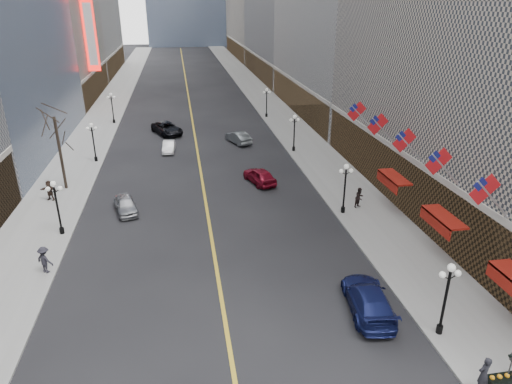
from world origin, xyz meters
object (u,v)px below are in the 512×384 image
object	(u,v)px
car_nb_far	(167,128)
car_sb_mid	(260,176)
streetlamp_east_0	(447,292)
car_nb_mid	(169,147)
car_nb_near	(126,205)
ped_ne_corner	(484,374)
streetlamp_east_2	(294,129)
streetlamp_west_3	(112,105)
streetlamp_east_3	(267,99)
streetlamp_west_1	(57,202)
car_sb_near	(368,299)
streetlamp_east_1	(345,183)
streetlamp_west_2	(93,138)
car_sb_far	(238,137)

from	to	relation	value
car_nb_far	car_sb_mid	distance (m)	22.45
streetlamp_east_0	car_nb_mid	world-z (taller)	streetlamp_east_0
car_nb_near	ped_ne_corner	size ratio (longest dim) A/B	2.21
streetlamp_east_2	streetlamp_west_3	world-z (taller)	same
streetlamp_east_3	streetlamp_west_1	world-z (taller)	same
streetlamp_east_2	car_sb_near	bearing A→B (deg)	-95.75
car_nb_near	car_sb_near	world-z (taller)	car_sb_near
streetlamp_east_2	car_nb_mid	world-z (taller)	streetlamp_east_2
streetlamp_east_2	car_nb_far	distance (m)	19.02
streetlamp_east_2	car_nb_far	size ratio (longest dim) A/B	0.75
streetlamp_east_0	car_sb_mid	bearing A→B (deg)	103.76
streetlamp_east_2	streetlamp_west_1	distance (m)	29.68
streetlamp_east_3	streetlamp_west_3	size ratio (longest dim) A/B	1.00
car_nb_near	car_sb_mid	distance (m)	13.83
streetlamp_west_1	ped_ne_corner	bearing A→B (deg)	-40.65
streetlamp_east_1	streetlamp_west_1	world-z (taller)	same
streetlamp_west_1	car_nb_near	xyz separation A→B (m)	(4.69, 3.55, -2.17)
car_nb_mid	streetlamp_east_1	bearing A→B (deg)	-49.67
streetlamp_east_1	streetlamp_west_2	xyz separation A→B (m)	(-23.60, 18.00, 0.00)
streetlamp_east_2	car_sb_mid	distance (m)	11.47
streetlamp_east_2	streetlamp_east_1	bearing A→B (deg)	-90.00
streetlamp_east_0	car_sb_far	bearing A→B (deg)	99.18
streetlamp_east_0	car_nb_far	bearing A→B (deg)	109.17
streetlamp_east_3	car_sb_mid	world-z (taller)	streetlamp_east_3
car_sb_mid	streetlamp_west_1	bearing A→B (deg)	8.45
streetlamp_west_1	streetlamp_east_0	bearing A→B (deg)	-34.14
streetlamp_east_1	car_sb_far	distance (m)	23.76
car_sb_near	ped_ne_corner	world-z (taller)	ped_ne_corner
streetlamp_east_2	car_sb_near	world-z (taller)	streetlamp_east_2
car_nb_mid	streetlamp_east_0	bearing A→B (deg)	-63.53
streetlamp_west_3	car_nb_near	size ratio (longest dim) A/B	1.05
streetlamp_west_1	car_sb_mid	xyz separation A→B (m)	(17.62, 8.45, -2.09)
streetlamp_east_1	ped_ne_corner	xyz separation A→B (m)	(-0.20, -20.09, -1.78)
streetlamp_east_3	streetlamp_west_1	xyz separation A→B (m)	(-23.60, -36.00, 0.00)
streetlamp_east_0	car_nb_far	size ratio (longest dim) A/B	0.75
streetlamp_east_0	streetlamp_east_3	xyz separation A→B (m)	(0.00, 52.00, 0.00)
streetlamp_east_0	ped_ne_corner	xyz separation A→B (m)	(-0.20, -4.09, -1.78)
streetlamp_east_2	car_nb_mid	xyz separation A→B (m)	(-15.26, 2.65, -2.24)
streetlamp_west_1	car_nb_far	xyz separation A→B (m)	(8.04, 28.75, -2.06)
car_nb_near	car_sb_far	size ratio (longest dim) A/B	0.91
car_sb_near	car_nb_mid	bearing A→B (deg)	-62.77
streetlamp_east_0	streetlamp_east_1	xyz separation A→B (m)	(0.00, 16.00, 0.00)
car_nb_mid	car_sb_far	xyz separation A→B (m)	(8.99, 2.17, 0.12)
streetlamp_west_2	car_sb_near	xyz separation A→B (m)	(20.46, -31.26, -2.06)
streetlamp_west_2	streetlamp_east_2	bearing A→B (deg)	0.00
car_nb_near	streetlamp_east_3	bearing A→B (deg)	45.52
streetlamp_west_2	car_sb_far	size ratio (longest dim) A/B	0.96
streetlamp_west_2	car_nb_far	xyz separation A→B (m)	(8.04, 10.75, -2.06)
streetlamp_west_1	car_nb_mid	bearing A→B (deg)	68.01
streetlamp_west_3	car_sb_far	xyz separation A→B (m)	(17.33, -13.19, -2.13)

